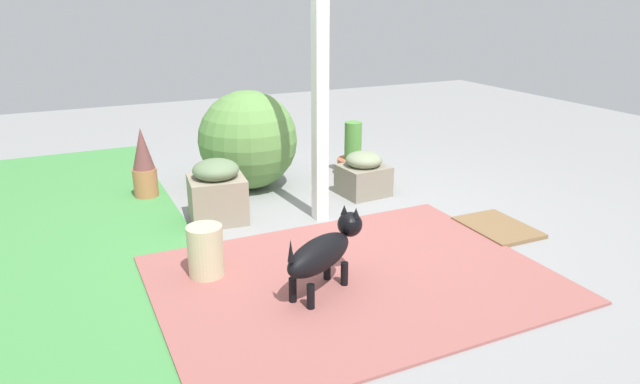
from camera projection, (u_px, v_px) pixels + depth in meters
ground_plane at (333, 227)px, 4.39m from camera, size 12.00×12.00×0.00m
brick_path at (354, 279)px, 3.57m from camera, size 1.80×2.40×0.02m
porch_pillar at (320, 67)px, 4.18m from camera, size 0.10×0.10×2.38m
stone_planter_nearest at (364, 174)px, 5.04m from camera, size 0.39×0.42×0.39m
stone_planter_mid at (217, 192)px, 4.43m from camera, size 0.43×0.47×0.50m
round_shrub at (248, 140)px, 5.15m from camera, size 0.89×0.89×0.89m
terracotta_pot_tall at (353, 156)px, 5.61m from camera, size 0.31×0.31×0.53m
terracotta_pot_spiky at (144, 164)px, 4.96m from camera, size 0.21×0.21×0.62m
dog at (324, 251)px, 3.34m from camera, size 0.45×0.65×0.47m
ceramic_urn at (206, 252)px, 3.55m from camera, size 0.22×0.22×0.35m
doormat at (498, 227)px, 4.34m from camera, size 0.59×0.44×0.03m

